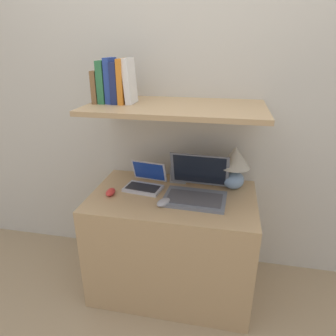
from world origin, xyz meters
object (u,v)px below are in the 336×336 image
Objects in this scene: computer_mouse at (164,202)px; router_box at (178,174)px; book_green at (104,82)px; book_white at (130,81)px; book_orange at (124,81)px; laptop_large at (196,189)px; laptop_small at (145,182)px; book_brown at (98,86)px; table_lamp at (235,164)px; book_blue at (111,81)px; book_navy at (117,83)px; second_mouse at (111,192)px.

router_box is at bearing 85.69° from computer_mouse.
book_green is 0.94× the size of book_white.
book_white is at bearing 0.00° from book_green.
book_orange is 0.04m from book_white.
laptop_small is at bearing 170.31° from laptop_large.
book_brown is (-0.46, -0.15, 0.59)m from router_box.
laptop_small is 0.66m from book_brown.
laptop_small is 0.26m from computer_mouse.
book_green reaches higher than table_lamp.
book_blue reaches higher than book_navy.
book_green is 0.16m from book_white.
table_lamp is 0.96m from book_brown.
router_box is 0.43× the size of book_orange.
book_navy reaches higher than book_brown.
book_blue reaches higher than book_brown.
laptop_small is 2.70× the size of second_mouse.
book_white is (0.12, 0.00, -0.00)m from book_blue.
book_green is at bearing 180.00° from book_navy.
second_mouse is (-0.75, -0.25, -0.15)m from table_lamp.
laptop_large is 0.23m from computer_mouse.
book_blue and book_white have the same top height.
book_white reaches higher than book_brown.
book_brown is 0.77× the size of book_green.
book_brown is at bearing 174.62° from laptop_large.
laptop_large is 0.25m from router_box.
book_white is at bearing -150.91° from router_box.
book_orange reaches higher than book_navy.
book_orange is at bearing 180.00° from book_white.
book_green is 0.08m from book_navy.
book_orange is 0.98× the size of book_white.
router_box is (-0.15, 0.21, 0.00)m from laptop_large.
book_blue is (-0.36, 0.20, 0.66)m from computer_mouse.
book_orange is (0.04, 0.00, 0.01)m from book_navy.
book_brown reaches higher than table_lamp.
book_white is at bearing 0.00° from book_orange.
second_mouse is 0.48m from router_box.
laptop_small reaches higher than second_mouse.
computer_mouse is 0.74m from book_orange.
router_box reaches higher than second_mouse.
table_lamp is 0.39m from router_box.
book_navy reaches higher than laptop_small.
book_brown reaches higher than laptop_small.
computer_mouse is (-0.40, -0.31, -0.15)m from table_lamp.
computer_mouse is at bearing -40.03° from book_white.
second_mouse is (-0.35, 0.06, 0.00)m from computer_mouse.
book_green reaches higher than laptop_small.
book_orange reaches higher than computer_mouse.
router_box is (0.03, 0.35, 0.04)m from computer_mouse.
second_mouse is 0.38× the size of book_white.
book_navy is at bearing -171.42° from table_lamp.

